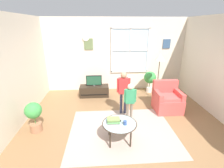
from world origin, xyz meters
TOP-DOWN VIEW (x-y plane):
  - ground_plane at (0.00, 0.00)m, footprint 5.85×6.16m
  - back_wall at (0.02, 2.84)m, footprint 5.25×0.17m
  - area_rug at (-0.08, -0.03)m, footprint 2.53×2.05m
  - tv_stand at (-0.82, 2.13)m, footprint 1.03×0.45m
  - television at (-0.82, 2.13)m, footprint 0.55×0.08m
  - armchair at (1.41, 0.95)m, footprint 0.76×0.74m
  - coffee_table at (-0.18, -0.37)m, footprint 0.76×0.76m
  - book_stack at (-0.31, -0.32)m, footprint 0.27×0.20m
  - cup at (-0.07, -0.43)m, footprint 0.08×0.08m
  - remote_near_books at (-0.27, -0.32)m, footprint 0.06×0.14m
  - remote_near_cup at (-0.19, -0.25)m, footprint 0.11×0.14m
  - person_red_shirt at (0.06, 0.83)m, footprint 0.38×0.17m
  - person_green_shirt at (0.17, 0.40)m, footprint 0.32×0.15m
  - potted_plant_by_window at (1.28, 2.37)m, footprint 0.45×0.45m
  - potted_plant_corner at (-2.17, 0.12)m, footprint 0.39×0.39m
  - floor_lamp at (1.35, 1.71)m, footprint 0.32×0.32m

SIDE VIEW (x-z plane):
  - ground_plane at x=0.00m, z-range -0.02..0.00m
  - area_rug at x=-0.08m, z-range 0.00..0.01m
  - tv_stand at x=-0.82m, z-range 0.00..0.39m
  - armchair at x=1.41m, z-range -0.11..0.76m
  - coffee_table at x=-0.18m, z-range 0.19..0.65m
  - potted_plant_corner at x=-2.17m, z-range 0.08..0.84m
  - remote_near_books at x=-0.27m, z-range 0.45..0.47m
  - remote_near_cup at x=-0.19m, z-range 0.45..0.47m
  - cup at x=-0.07m, z-range 0.45..0.54m
  - book_stack at x=-0.31m, z-range 0.45..0.55m
  - potted_plant_by_window at x=1.28m, z-range 0.14..0.96m
  - television at x=-0.82m, z-range 0.40..0.79m
  - person_green_shirt at x=0.17m, z-range 0.14..1.20m
  - person_red_shirt at x=0.06m, z-range 0.16..1.41m
  - floor_lamp at x=1.35m, z-range 0.53..2.13m
  - back_wall at x=0.02m, z-range 0.01..2.74m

